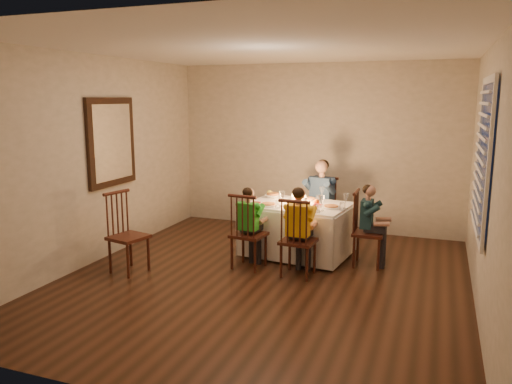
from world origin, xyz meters
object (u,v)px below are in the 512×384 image
(chair_adult, at_px, (320,241))
(serving_bowl, at_px, (273,196))
(child_green, at_px, (249,267))
(child_teal, at_px, (367,265))
(adult, at_px, (320,241))
(chair_extra, at_px, (130,272))
(chair_near_left, at_px, (249,267))
(chair_near_right, at_px, (298,275))
(dining_table, at_px, (298,219))
(chair_end, at_px, (367,265))
(child_yellow, at_px, (298,275))

(chair_adult, height_order, serving_bowl, serving_bowl)
(child_green, relative_size, child_teal, 0.99)
(adult, bearing_deg, chair_adult, 16.00)
(chair_extra, xyz_separation_m, child_teal, (2.66, 1.24, 0.00))
(chair_near_left, relative_size, chair_near_right, 1.00)
(dining_table, bearing_deg, child_green, -113.51)
(chair_near_left, relative_size, serving_bowl, 4.60)
(child_green, bearing_deg, serving_bowl, -83.05)
(chair_adult, distance_m, chair_near_left, 1.53)
(chair_adult, relative_size, chair_end, 1.00)
(chair_near_left, xyz_separation_m, adult, (0.56, 1.42, 0.00))
(dining_table, bearing_deg, chair_adult, 85.61)
(chair_near_left, distance_m, chair_extra, 1.44)
(chair_adult, xyz_separation_m, child_teal, (0.80, -0.83, 0.00))
(chair_near_right, relative_size, serving_bowl, 4.60)
(chair_adult, bearing_deg, child_teal, -29.88)
(chair_adult, xyz_separation_m, chair_extra, (-1.86, -2.07, 0.00))
(chair_end, bearing_deg, chair_extra, 114.42)
(dining_table, height_order, chair_extra, dining_table)
(chair_near_right, height_order, serving_bowl, serving_bowl)
(chair_end, relative_size, child_yellow, 0.89)
(child_green, bearing_deg, adult, -105.81)
(chair_extra, xyz_separation_m, child_yellow, (1.94, 0.58, 0.00))
(chair_adult, bearing_deg, chair_end, -29.88)
(chair_near_left, height_order, chair_extra, chair_extra)
(chair_near_left, xyz_separation_m, chair_near_right, (0.65, -0.06, 0.00))
(serving_bowl, bearing_deg, chair_near_left, -88.88)
(adult, bearing_deg, child_yellow, -70.83)
(child_teal, bearing_deg, child_yellow, 131.79)
(chair_extra, distance_m, child_teal, 2.93)
(chair_extra, bearing_deg, child_green, -50.41)
(child_yellow, relative_size, serving_bowl, 5.17)
(child_yellow, height_order, serving_bowl, serving_bowl)
(chair_end, xyz_separation_m, child_yellow, (-0.72, -0.66, 0.00))
(chair_adult, distance_m, chair_extra, 2.78)
(chair_adult, relative_size, child_yellow, 0.89)
(chair_near_left, bearing_deg, adult, -105.81)
(adult, relative_size, serving_bowl, 5.84)
(chair_end, relative_size, serving_bowl, 4.60)
(child_yellow, bearing_deg, chair_near_right, -0.00)
(chair_end, xyz_separation_m, serving_bowl, (-1.38, 0.39, 0.72))
(chair_end, height_order, chair_extra, chair_extra)
(chair_near_left, height_order, chair_end, same)
(child_green, bearing_deg, child_yellow, -179.77)
(chair_end, bearing_deg, child_teal, -0.00)
(chair_adult, distance_m, adult, 0.00)
(chair_adult, height_order, chair_near_left, same)
(chair_near_left, height_order, child_green, child_green)
(chair_end, height_order, child_green, child_green)
(child_teal, height_order, serving_bowl, serving_bowl)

